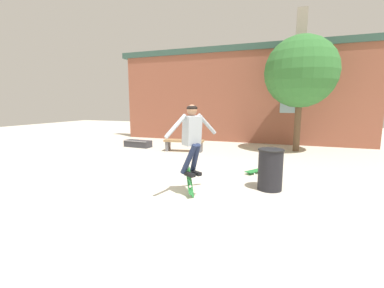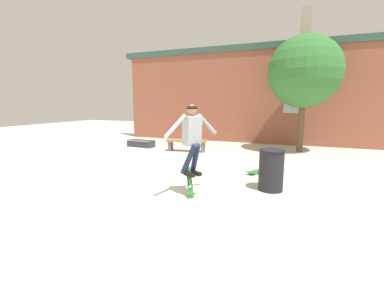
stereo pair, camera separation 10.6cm
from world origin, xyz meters
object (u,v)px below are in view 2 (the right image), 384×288
(tree_right, at_px, (304,72))
(skate_ledge, at_px, (141,143))
(park_bench, at_px, (187,143))
(trash_bin, at_px, (271,169))
(skateboard_resting, at_px, (259,171))
(skater, at_px, (192,134))
(skateboard_flipping, at_px, (190,180))

(tree_right, bearing_deg, skate_ledge, -168.76)
(park_bench, xyz_separation_m, trash_bin, (3.55, -3.70, 0.14))
(skate_ledge, height_order, trash_bin, trash_bin)
(park_bench, xyz_separation_m, skateboard_resting, (3.15, -2.33, -0.27))
(skater, bearing_deg, park_bench, 144.96)
(skate_ledge, distance_m, skateboard_flipping, 6.48)
(tree_right, height_order, trash_bin, tree_right)
(park_bench, relative_size, skater, 1.14)
(tree_right, relative_size, park_bench, 2.75)
(park_bench, distance_m, skateboard_flipping, 4.97)
(park_bench, relative_size, skateboard_resting, 2.00)
(park_bench, distance_m, trash_bin, 5.13)
(park_bench, distance_m, skate_ledge, 2.35)
(trash_bin, height_order, skateboard_flipping, trash_bin)
(skateboard_resting, bearing_deg, park_bench, 86.48)
(trash_bin, xyz_separation_m, skater, (-1.50, -0.96, 0.82))
(skate_ledge, bearing_deg, trash_bin, -28.87)
(trash_bin, height_order, skateboard_resting, trash_bin)
(skater, height_order, skateboard_resting, skater)
(skateboard_flipping, bearing_deg, tree_right, 130.41)
(tree_right, distance_m, skateboard_flipping, 7.17)
(tree_right, distance_m, park_bench, 5.34)
(skateboard_resting, bearing_deg, trash_bin, -130.65)
(skate_ledge, xyz_separation_m, skater, (4.37, -4.95, 1.15))
(skateboard_flipping, height_order, skateboard_resting, skateboard_flipping)
(park_bench, relative_size, skate_ledge, 1.30)
(trash_bin, distance_m, skateboard_resting, 1.49)
(tree_right, distance_m, trash_bin, 5.96)
(skater, bearing_deg, skateboard_resting, 96.01)
(skate_ledge, distance_m, trash_bin, 7.11)
(park_bench, xyz_separation_m, skateboard_flipping, (1.95, -4.57, -0.04))
(skateboard_resting, bearing_deg, skater, -172.28)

